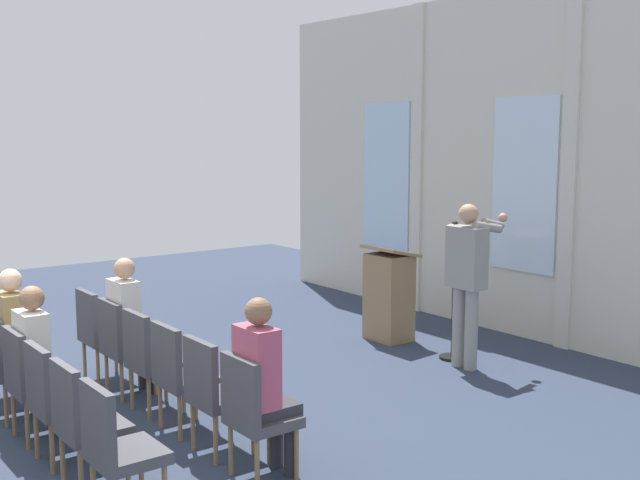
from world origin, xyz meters
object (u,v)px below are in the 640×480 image
Objects in this scene: speaker at (467,273)px; chair_r0_c1 at (122,341)px; audience_r1_c1 at (17,336)px; chair_r1_c4 at (82,418)px; audience_r0_c5 at (263,379)px; chair_r0_c3 at (179,371)px; audience_r0_c1 at (129,319)px; chair_r0_c5 at (254,410)px; audience_r1_c2 at (39,354)px; lectern at (389,295)px; chair_r0_c4 at (214,389)px; chair_r1_c3 at (54,396)px; chair_r0_c2 at (149,355)px; chair_r1_c5 at (116,444)px; chair_r1_c1 at (9,361)px; mic_stand at (452,329)px; chair_r0_c0 at (99,329)px; chair_r1_c2 at (30,377)px.

chair_r0_c1 is (-1.35, -3.31, -0.50)m from speaker.
audience_r1_c1 is 1.77m from chair_r1_c4.
chair_r0_c1 is 2.35m from audience_r0_c5.
chair_r0_c3 is at bearing 119.15° from chair_r1_c4.
audience_r0_c5 is 2.56m from audience_r1_c1.
audience_r0_c1 reaches higher than chair_r0_c5.
audience_r0_c5 reaches higher than audience_r1_c2.
lectern is 1.23× the size of chair_r0_c4.
audience_r1_c2 is at bearing -100.15° from speaker.
chair_r1_c3 is (0.59, -0.08, -0.18)m from audience_r1_c2.
chair_r1_c5 is at bearing -30.87° from chair_r0_c2.
chair_r1_c5 is at bearing 0.00° from chair_r1_c3.
chair_r1_c3 is at bearing -75.27° from lectern.
audience_r0_c1 is 1.15m from chair_r1_c1.
mic_stand is at bearing 72.79° from audience_r0_c1.
chair_r1_c3 is (1.17, -1.05, 0.00)m from chair_r0_c1.
chair_r1_c4 is (0.72, -4.48, 0.20)m from mic_stand.
lectern is at bearing 90.08° from chair_r1_c1.
audience_r0_c5 reaches higher than chair_r0_c0.
audience_r1_c2 is 1.37× the size of chair_r1_c5.
audience_r0_c1 is at bearing 119.21° from audience_r1_c2.
chair_r1_c2 and chair_r1_c5 have the same top height.
chair_r0_c1 is 0.22m from audience_r0_c1.
chair_r1_c4 is at bearing -30.87° from chair_r0_c1.
chair_r0_c2 is at bearing -97.52° from mic_stand.
lectern reaches higher than chair_r0_c3.
speaker is 3.43m from chair_r0_c2.
speaker reaches higher than chair_r1_c4.
audience_r0_c1 is 1.42× the size of chair_r1_c3.
chair_r0_c5 is 1.00× the size of chair_r1_c5.
mic_stand reaches higher than chair_r0_c5.
chair_r0_c5 is at bearing 24.15° from chair_r1_c1.
chair_r0_c3 is 1.00× the size of chair_r1_c1.
speaker is 1.88× the size of chair_r1_c2.
audience_r0_c1 is at bearing 147.24° from chair_r1_c4.
chair_r0_c5 is (1.30, -3.43, 0.20)m from mic_stand.
mic_stand is (-0.31, 0.12, -0.69)m from speaker.
chair_r0_c5 is at bearing 28.82° from audience_r1_c2.
chair_r0_c4 is 1.00× the size of chair_r1_c5.
chair_r0_c3 is at bearing 90.00° from chair_r1_c3.
mic_stand is at bearing 110.77° from chair_r0_c5.
chair_r0_c1 is at bearing -90.00° from audience_r0_c1.
chair_r1_c1 is (-1.04, -4.48, 0.20)m from mic_stand.
chair_r0_c2 is 1.00× the size of chair_r1_c2.
chair_r1_c2 is at bearing -41.88° from chair_r0_c0.
chair_r0_c4 is at bearing -83.02° from speaker.
audience_r1_c2 reaches higher than chair_r0_c5.
chair_r0_c1 is 1.20m from chair_r1_c2.
audience_r1_c2 is (-0.77, -4.28, -0.31)m from speaker.
chair_r0_c2 is at bearing 180.00° from chair_r0_c5.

